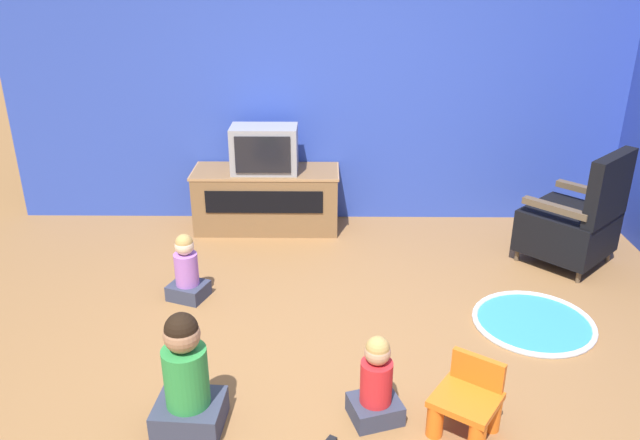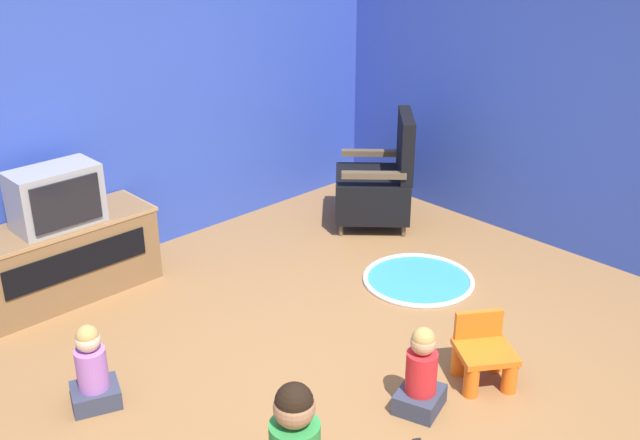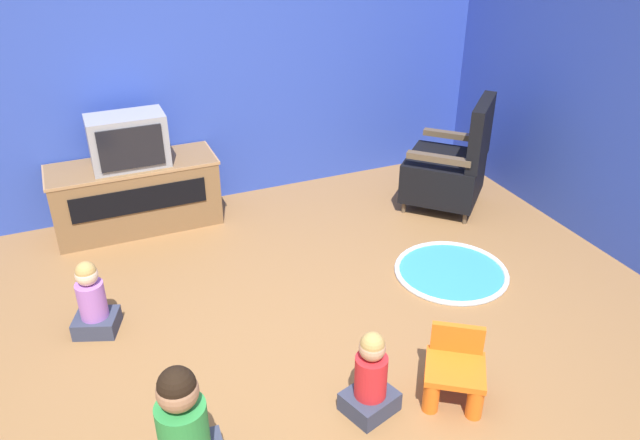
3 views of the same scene
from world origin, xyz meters
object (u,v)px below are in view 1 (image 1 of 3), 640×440
Objects in this scene: television at (264,149)px; yellow_kid_chair at (467,404)px; child_watching_left at (376,384)px; tv_cabinet at (267,198)px; black_armchair at (574,222)px; child_watching_right at (187,271)px; child_watching_center at (186,380)px.

television reaches higher than yellow_kid_chair.
tv_cabinet is at bearing 89.75° from child_watching_left.
television is 1.32× the size of yellow_kid_chair.
child_watching_right is at bearing -33.32° from black_armchair.
child_watching_right reaches higher than yellow_kid_chair.
black_armchair reaches higher than child_watching_center.
television is at bearing 90.03° from child_watching_left.
black_armchair is 3.03m from child_watching_right.
black_armchair reaches higher than child_watching_left.
child_watching_center is (-0.18, -2.57, -0.46)m from television.
television is at bearing -90.00° from tv_cabinet.
television is at bearing 89.99° from child_watching_center.
television is 2.68m from child_watching_left.
television is 0.59× the size of black_armchair.
black_armchair is at bearing 31.91° from child_watching_right.
child_watching_right is (-0.29, 1.34, -0.08)m from child_watching_center.
child_watching_center is 1.38m from child_watching_right.
television is 1.13× the size of child_watching_right.
child_watching_center is 1.37× the size of child_watching_right.
child_watching_left is (0.81, -2.54, -0.07)m from tv_cabinet.
yellow_kid_chair is (1.27, -2.63, -0.12)m from tv_cabinet.
black_armchair reaches higher than yellow_kid_chair.
child_watching_center is at bearing -93.90° from tv_cabinet.
child_watching_center is at bearing 166.41° from child_watching_left.
tv_cabinet is 3.00× the size of yellow_kid_chair.
black_armchair is (2.51, -0.64, -0.40)m from television.
tv_cabinet is 2.27× the size of television.
black_armchair is at bearing 39.75° from child_watching_center.
yellow_kid_chair is 0.85× the size of child_watching_right.
yellow_kid_chair is at bearing -28.29° from child_watching_left.
child_watching_left is 0.99m from child_watching_center.
tv_cabinet is at bearing 90.56° from child_watching_right.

